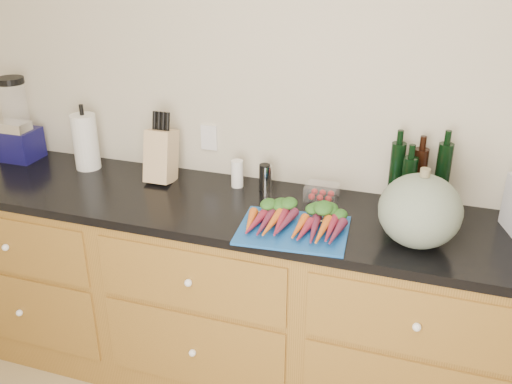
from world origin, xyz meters
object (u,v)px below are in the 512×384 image
(carrots, at_px, (296,220))
(tomato_box, at_px, (322,192))
(cutting_board, at_px, (293,230))
(squash, at_px, (420,211))
(blender_appliance, at_px, (17,124))
(knife_block, at_px, (161,156))
(paper_towel, at_px, (86,142))

(carrots, bearing_deg, tomato_box, 82.14)
(cutting_board, xyz_separation_m, carrots, (0.00, 0.04, 0.03))
(tomato_box, bearing_deg, squash, -32.82)
(cutting_board, relative_size, tomato_box, 3.04)
(carrots, distance_m, squash, 0.48)
(cutting_board, relative_size, blender_appliance, 1.00)
(carrots, height_order, knife_block, knife_block)
(paper_towel, xyz_separation_m, tomato_box, (1.18, 0.01, -0.10))
(paper_towel, height_order, tomato_box, paper_towel)
(cutting_board, distance_m, knife_block, 0.79)
(carrots, distance_m, knife_block, 0.77)
(cutting_board, relative_size, knife_block, 1.75)
(squash, height_order, knife_block, squash)
(carrots, bearing_deg, squash, 2.28)
(paper_towel, relative_size, tomato_box, 1.96)
(cutting_board, distance_m, tomato_box, 0.33)
(carrots, relative_size, tomato_box, 2.76)
(cutting_board, height_order, paper_towel, paper_towel)
(squash, bearing_deg, carrots, -177.72)
(cutting_board, height_order, squash, squash)
(paper_towel, bearing_deg, cutting_board, -15.69)
(paper_towel, height_order, knife_block, paper_towel)
(knife_block, bearing_deg, tomato_box, 2.26)
(squash, height_order, paper_towel, squash)
(cutting_board, distance_m, carrots, 0.05)
(tomato_box, bearing_deg, cutting_board, -96.98)
(squash, distance_m, paper_towel, 1.63)
(knife_block, bearing_deg, squash, -11.64)
(tomato_box, bearing_deg, blender_appliance, -179.55)
(paper_towel, xyz_separation_m, knife_block, (0.42, -0.02, -0.02))
(blender_appliance, bearing_deg, knife_block, -1.25)
(cutting_board, xyz_separation_m, tomato_box, (0.04, 0.33, 0.03))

